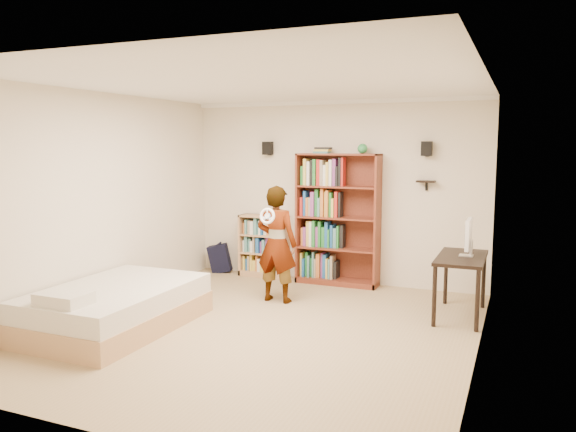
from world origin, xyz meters
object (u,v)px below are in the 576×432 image
tall_bookshelf (338,220)px  daybed (116,302)px  low_bookshelf (264,246)px  computer_desk (460,286)px  person (277,244)px

tall_bookshelf → daybed: size_ratio=0.95×
low_bookshelf → daybed: (-0.47, -2.92, -0.18)m
low_bookshelf → daybed: size_ratio=0.47×
low_bookshelf → computer_desk: (3.06, -0.99, -0.11)m
tall_bookshelf → daybed: tall_bookshelf is taller
tall_bookshelf → low_bookshelf: (-1.21, 0.03, -0.48)m
daybed → person: size_ratio=1.32×
tall_bookshelf → daybed: bearing=-120.3°
computer_desk → person: bearing=-174.0°
low_bookshelf → computer_desk: 3.22m
tall_bookshelf → person: (-0.45, -1.19, -0.20)m
tall_bookshelf → person: 1.29m
tall_bookshelf → computer_desk: tall_bookshelf is taller
tall_bookshelf → person: bearing=-110.7°
computer_desk → person: 2.35m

